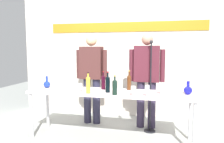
# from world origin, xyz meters

# --- Properties ---
(ground_plane) EXTENTS (10.00, 10.00, 0.00)m
(ground_plane) POSITION_xyz_m (0.00, 0.00, 0.00)
(ground_plane) COLOR #9FA49F
(back_wall) EXTENTS (4.71, 0.11, 3.00)m
(back_wall) POSITION_xyz_m (0.00, 1.34, 1.50)
(back_wall) COLOR beige
(back_wall) RESTS_ON ground
(display_table) EXTENTS (2.61, 0.60, 0.77)m
(display_table) POSITION_xyz_m (0.00, 0.00, 0.71)
(display_table) COLOR silver
(display_table) RESTS_ON ground
(decanter_blue_left) EXTENTS (0.11, 0.11, 0.20)m
(decanter_blue_left) POSITION_xyz_m (-1.12, 0.05, 0.84)
(decanter_blue_left) COLOR navy
(decanter_blue_left) RESTS_ON display_table
(decanter_blue_right) EXTENTS (0.12, 0.12, 0.20)m
(decanter_blue_right) POSITION_xyz_m (1.17, 0.05, 0.84)
(decanter_blue_right) COLOR #181AB7
(decanter_blue_right) RESTS_ON display_table
(presenter_left) EXTENTS (0.61, 0.22, 1.71)m
(presenter_left) POSITION_xyz_m (-0.52, 0.65, 0.98)
(presenter_left) COLOR #28263B
(presenter_left) RESTS_ON ground
(presenter_right) EXTENTS (0.64, 0.22, 1.71)m
(presenter_right) POSITION_xyz_m (0.52, 0.65, 0.99)
(presenter_right) COLOR #31283F
(presenter_right) RESTS_ON ground
(wine_bottle_0) EXTENTS (0.07, 0.07, 0.32)m
(wine_bottle_0) POSITION_xyz_m (-0.01, -0.08, 0.91)
(wine_bottle_0) COLOR black
(wine_bottle_0) RESTS_ON display_table
(wine_bottle_1) EXTENTS (0.07, 0.07, 0.29)m
(wine_bottle_1) POSITION_xyz_m (0.13, -0.23, 0.90)
(wine_bottle_1) COLOR black
(wine_bottle_1) RESTS_ON display_table
(wine_bottle_2) EXTENTS (0.07, 0.07, 0.32)m
(wine_bottle_2) POSITION_xyz_m (0.28, 0.20, 0.91)
(wine_bottle_2) COLOR #562C14
(wine_bottle_2) RESTS_ON display_table
(wine_bottle_3) EXTENTS (0.07, 0.07, 0.32)m
(wine_bottle_3) POSITION_xyz_m (-0.28, -0.22, 0.91)
(wine_bottle_3) COLOR gold
(wine_bottle_3) RESTS_ON display_table
(wine_bottle_4) EXTENTS (0.07, 0.07, 0.30)m
(wine_bottle_4) POSITION_xyz_m (-0.15, 0.15, 0.90)
(wine_bottle_4) COLOR black
(wine_bottle_4) RESTS_ON display_table
(wine_glass_left_0) EXTENTS (0.06, 0.06, 0.14)m
(wine_glass_left_0) POSITION_xyz_m (-0.81, 0.17, 0.87)
(wine_glass_left_0) COLOR white
(wine_glass_left_0) RESTS_ON display_table
(wine_glass_left_1) EXTENTS (0.06, 0.06, 0.14)m
(wine_glass_left_1) POSITION_xyz_m (-0.76, -0.13, 0.88)
(wine_glass_left_1) COLOR white
(wine_glass_left_1) RESTS_ON display_table
(wine_glass_left_2) EXTENTS (0.07, 0.07, 0.13)m
(wine_glass_left_2) POSITION_xyz_m (-0.87, -0.05, 0.87)
(wine_glass_left_2) COLOR white
(wine_glass_left_2) RESTS_ON display_table
(wine_glass_left_3) EXTENTS (0.06, 0.06, 0.13)m
(wine_glass_left_3) POSITION_xyz_m (-0.56, -0.23, 0.86)
(wine_glass_left_3) COLOR white
(wine_glass_left_3) RESTS_ON display_table
(wine_glass_left_4) EXTENTS (0.07, 0.07, 0.14)m
(wine_glass_left_4) POSITION_xyz_m (-0.42, -0.17, 0.87)
(wine_glass_left_4) COLOR white
(wine_glass_left_4) RESTS_ON display_table
(wine_glass_right_0) EXTENTS (0.07, 0.07, 0.14)m
(wine_glass_right_0) POSITION_xyz_m (0.79, -0.02, 0.88)
(wine_glass_right_0) COLOR white
(wine_glass_right_0) RESTS_ON display_table
(wine_glass_right_1) EXTENTS (0.07, 0.07, 0.17)m
(wine_glass_right_1) POSITION_xyz_m (0.60, -0.24, 0.89)
(wine_glass_right_1) COLOR white
(wine_glass_right_1) RESTS_ON display_table
(wine_glass_right_2) EXTENTS (0.07, 0.07, 0.14)m
(wine_glass_right_2) POSITION_xyz_m (0.41, -0.25, 0.87)
(wine_glass_right_2) COLOR white
(wine_glass_right_2) RESTS_ON display_table
(microphone_stand) EXTENTS (0.20, 0.20, 1.59)m
(microphone_stand) POSITION_xyz_m (0.61, 0.46, 0.54)
(microphone_stand) COLOR black
(microphone_stand) RESTS_ON ground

